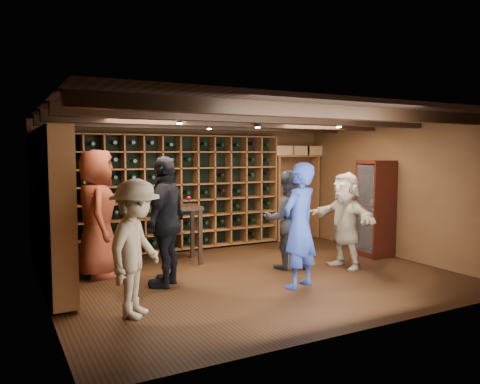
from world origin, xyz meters
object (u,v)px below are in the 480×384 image
display_cabinet (375,210)px  guest_woman_black (166,221)px  guest_khaki (136,248)px  man_blue_shirt (299,225)px  guest_red_floral (97,214)px  man_grey_suit (287,220)px  guest_beige (345,220)px  tasting_table (162,214)px

display_cabinet → guest_woman_black: (-4.08, -0.05, 0.08)m
display_cabinet → guest_khaki: bearing=-167.1°
display_cabinet → man_blue_shirt: man_blue_shirt is taller
guest_red_floral → display_cabinet: bearing=-91.3°
display_cabinet → man_blue_shirt: size_ratio=0.98×
man_grey_suit → guest_khaki: 3.05m
display_cabinet → man_grey_suit: bearing=-179.9°
display_cabinet → guest_khaki: size_ratio=1.08×
guest_red_floral → guest_woman_black: size_ratio=1.05×
display_cabinet → guest_beige: size_ratio=1.09×
man_grey_suit → guest_khaki: bearing=42.3°
display_cabinet → man_blue_shirt: (-2.43, -1.02, 0.04)m
tasting_table → man_blue_shirt: bearing=-53.1°
man_grey_suit → guest_red_floral: guest_red_floral is taller
guest_red_floral → guest_woman_black: 1.25m
display_cabinet → guest_khaki: (-4.81, -1.11, -0.05)m
man_blue_shirt → tasting_table: size_ratio=1.27×
man_blue_shirt → guest_beige: 1.49m
man_blue_shirt → man_grey_suit: (0.47, 1.02, -0.08)m
guest_woman_black → display_cabinet: bearing=133.1°
man_grey_suit → guest_beige: (0.89, -0.41, -0.01)m
man_blue_shirt → guest_beige: bearing=-176.2°
man_blue_shirt → guest_khaki: (-2.38, -0.08, -0.08)m
display_cabinet → tasting_table: bearing=161.3°
tasting_table → man_grey_suit: bearing=-28.1°
guest_khaki → man_blue_shirt: bearing=-47.6°
man_grey_suit → guest_beige: man_grey_suit is taller
guest_woman_black → guest_red_floral: bearing=-99.1°
guest_khaki → tasting_table: guest_khaki is taller
display_cabinet → tasting_table: (-3.71, 1.26, 0.01)m
man_blue_shirt → guest_woman_black: (-1.64, 0.97, 0.04)m
guest_beige → man_grey_suit: bearing=-119.2°
man_grey_suit → guest_woman_black: 2.12m
guest_woman_black → tasting_table: 1.36m
guest_beige → guest_woman_black: bearing=-101.5°
guest_red_floral → guest_beige: 4.02m
man_blue_shirt → man_grey_suit: bearing=-135.0°
guest_beige → display_cabinet: bearing=106.5°
display_cabinet → tasting_table: 3.92m
guest_khaki → tasting_table: (1.10, 2.36, 0.06)m
man_blue_shirt → guest_red_floral: (-2.42, 1.95, 0.09)m
guest_red_floral → guest_beige: bearing=-100.0°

